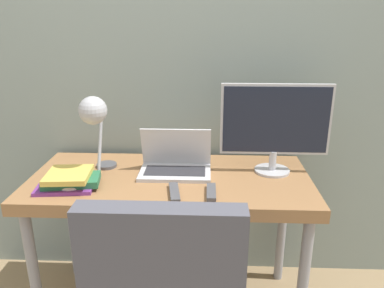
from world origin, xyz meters
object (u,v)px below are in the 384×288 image
object	(u,v)px
monitor	(275,124)
desk_lamp	(94,116)
book_stack	(69,180)
laptop	(175,164)
game_controller	(70,185)

from	to	relation	value
monitor	desk_lamp	world-z (taller)	monitor
monitor	book_stack	world-z (taller)	monitor
laptop	game_controller	distance (m)	0.50
desk_lamp	book_stack	xyz separation A→B (m)	(-0.11, -0.11, -0.27)
monitor	game_controller	distance (m)	1.00
desk_lamp	laptop	bearing A→B (deg)	11.88
laptop	game_controller	world-z (taller)	laptop
book_stack	game_controller	distance (m)	0.03
monitor	desk_lamp	size ratio (longest dim) A/B	1.32
book_stack	laptop	bearing A→B (deg)	22.08
laptop	monitor	bearing A→B (deg)	4.09
laptop	game_controller	size ratio (longest dim) A/B	2.67
monitor	book_stack	xyz separation A→B (m)	(-0.95, -0.22, -0.21)
desk_lamp	game_controller	size ratio (longest dim) A/B	3.07
monitor	book_stack	size ratio (longest dim) A/B	1.79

